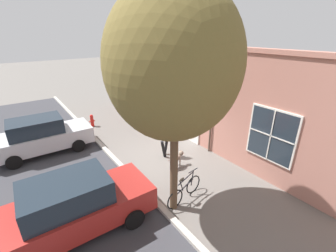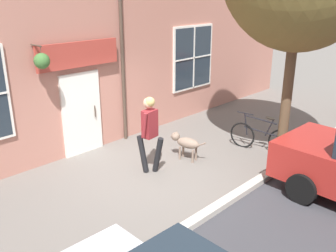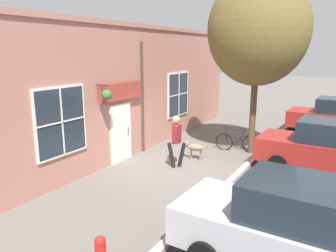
{
  "view_description": "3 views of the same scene",
  "coord_description": "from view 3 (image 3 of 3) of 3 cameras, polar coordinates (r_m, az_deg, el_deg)",
  "views": [
    {
      "loc": [
        5.22,
        7.62,
        5.44
      ],
      "look_at": [
        -0.92,
        -0.85,
        1.03
      ],
      "focal_mm": 24.0,
      "sensor_mm": 36.0,
      "label": 1
    },
    {
      "loc": [
        5.68,
        -5.3,
        3.97
      ],
      "look_at": [
        0.19,
        0.29,
        1.13
      ],
      "focal_mm": 40.0,
      "sensor_mm": 36.0,
      "label": 2
    },
    {
      "loc": [
        5.1,
        -9.35,
        3.93
      ],
      "look_at": [
        -0.99,
        0.93,
        1.17
      ],
      "focal_mm": 35.0,
      "sensor_mm": 36.0,
      "label": 3
    }
  ],
  "objects": [
    {
      "name": "ground_plane",
      "position": [
        11.36,
        1.92,
        -7.25
      ],
      "size": [
        90.0,
        90.0,
        0.0
      ],
      "primitive_type": "plane",
      "color": "#66605B"
    },
    {
      "name": "street_tree_by_curb",
      "position": [
        12.75,
        15.53,
        15.56
      ],
      "size": [
        3.71,
        3.34,
        6.72
      ],
      "color": "brown",
      "rests_on": "ground_plane"
    },
    {
      "name": "leaning_bicycle",
      "position": [
        13.36,
        11.95,
        -2.7
      ],
      "size": [
        1.72,
        0.37,
        1.0
      ],
      "color": "black",
      "rests_on": "ground_plane"
    },
    {
      "name": "dog_on_leash",
      "position": [
        12.13,
        4.5,
        -3.71
      ],
      "size": [
        1.0,
        0.41,
        0.68
      ],
      "color": "#7F6B5B",
      "rests_on": "ground_plane"
    },
    {
      "name": "pedestrian_walking",
      "position": [
        11.09,
        1.5,
        -1.78
      ],
      "size": [
        0.61,
        0.55,
        1.8
      ],
      "color": "black",
      "rests_on": "ground_plane"
    },
    {
      "name": "storefront_facade",
      "position": [
        12.05,
        -7.85,
        5.85
      ],
      "size": [
        0.95,
        18.0,
        4.91
      ],
      "color": "#B27566",
      "rests_on": "ground_plane"
    },
    {
      "name": "parked_car_mid_block",
      "position": [
        11.79,
        26.3,
        -3.37
      ],
      "size": [
        4.34,
        2.02,
        1.75
      ],
      "color": "maroon",
      "rests_on": "ground_plane"
    },
    {
      "name": "parked_car_nearest_curb",
      "position": [
        6.45,
        21.72,
        -16.24
      ],
      "size": [
        4.34,
        2.02,
        1.75
      ],
      "color": "#B7B7BC",
      "rests_on": "ground_plane"
    }
  ]
}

